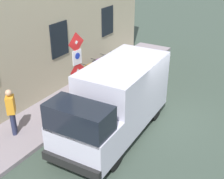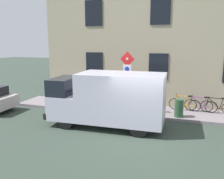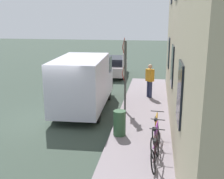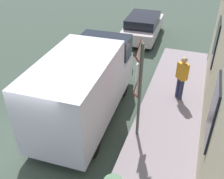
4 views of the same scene
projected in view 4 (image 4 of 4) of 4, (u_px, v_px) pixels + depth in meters
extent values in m
plane|color=#354238|center=(43.00, 144.00, 8.23)|extent=(80.00, 80.00, 0.00)
cube|color=gray|center=(154.00, 173.00, 7.23)|extent=(2.17, 16.37, 0.14)
cube|color=black|center=(213.00, 112.00, 5.63)|extent=(0.06, 1.10, 1.50)
cube|color=black|center=(216.00, 43.00, 8.75)|extent=(0.06, 1.10, 1.50)
cylinder|color=#474C47|center=(140.00, 93.00, 7.61)|extent=(0.09, 0.09, 3.09)
pyramid|color=silver|center=(140.00, 52.00, 6.93)|extent=(0.10, 0.50, 0.50)
pyramid|color=red|center=(140.00, 52.00, 6.93)|extent=(0.09, 0.56, 0.56)
cube|color=white|center=(139.00, 70.00, 7.23)|extent=(0.10, 0.44, 0.56)
cylinder|color=#1933B2|center=(138.00, 68.00, 7.20)|extent=(0.04, 0.24, 0.24)
pyramid|color=silver|center=(137.00, 87.00, 7.54)|extent=(0.10, 0.50, 0.50)
pyramid|color=red|center=(138.00, 87.00, 7.53)|extent=(0.09, 0.56, 0.56)
cube|color=silver|center=(76.00, 93.00, 8.11)|extent=(2.12, 3.86, 2.18)
cube|color=silver|center=(104.00, 69.00, 10.48)|extent=(2.05, 1.47, 1.10)
cube|color=black|center=(105.00, 46.00, 10.15)|extent=(1.95, 1.04, 0.84)
cube|color=black|center=(110.00, 69.00, 11.28)|extent=(2.00, 0.23, 0.28)
cylinder|color=black|center=(82.00, 79.00, 10.78)|extent=(0.24, 0.77, 0.76)
cylinder|color=black|center=(123.00, 86.00, 10.34)|extent=(0.24, 0.77, 0.76)
cylinder|color=black|center=(40.00, 133.00, 8.12)|extent=(0.24, 0.77, 0.76)
cylinder|color=black|center=(93.00, 145.00, 7.68)|extent=(0.24, 0.77, 0.76)
cube|color=#C0B1B4|center=(143.00, 28.00, 15.16)|extent=(1.87, 4.05, 0.64)
cube|color=black|center=(143.00, 21.00, 14.73)|extent=(1.68, 2.45, 0.60)
cylinder|color=black|center=(135.00, 24.00, 16.56)|extent=(0.20, 0.61, 0.60)
cylinder|color=black|center=(159.00, 27.00, 16.18)|extent=(0.20, 0.61, 0.60)
cylinder|color=black|center=(124.00, 40.00, 14.46)|extent=(0.20, 0.61, 0.60)
cylinder|color=black|center=(152.00, 43.00, 14.07)|extent=(0.20, 0.61, 0.60)
cylinder|color=#262B47|center=(181.00, 89.00, 9.82)|extent=(0.16, 0.16, 0.85)
cylinder|color=#262B47|center=(178.00, 87.00, 9.96)|extent=(0.16, 0.16, 0.85)
cube|color=orange|center=(183.00, 71.00, 9.49)|extent=(0.46, 0.47, 0.62)
sphere|color=tan|center=(184.00, 60.00, 9.24)|extent=(0.22, 0.22, 0.22)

